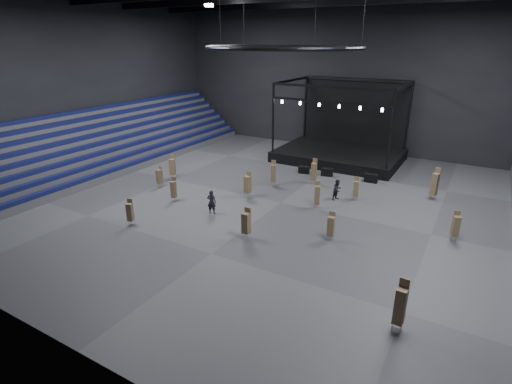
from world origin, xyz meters
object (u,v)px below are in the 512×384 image
Objects in this scene: chair_stack_8 at (130,212)px; flight_case_right at (371,178)px; chair_stack_12 at (273,173)px; chair_stack_13 at (314,171)px; flight_case_left at (304,170)px; chair_stack_10 at (435,184)px; chair_stack_2 at (172,166)px; crew_member at (337,190)px; chair_stack_1 at (173,189)px; chair_stack_5 at (400,305)px; flight_case_mid at (327,172)px; chair_stack_11 at (246,223)px; stage at (342,147)px; chair_stack_0 at (317,195)px; chair_stack_9 at (159,176)px; man_center at (212,202)px; chair_stack_7 at (356,188)px; chair_stack_4 at (248,184)px; chair_stack_6 at (331,225)px; chair_stack_3 at (456,226)px.

flight_case_right is at bearing 33.58° from chair_stack_8.
chair_stack_13 reaches higher than chair_stack_12.
chair_stack_10 is at bearing -4.54° from flight_case_left.
chair_stack_2 is 1.32× the size of crew_member.
chair_stack_1 is 0.78× the size of chair_stack_5.
chair_stack_11 is (-0.02, -16.48, 0.84)m from flight_case_mid.
chair_stack_0 is at bearing -78.54° from stage.
stage is at bearing 117.33° from chair_stack_5.
chair_stack_8 is at bearing -47.54° from chair_stack_9.
chair_stack_12 reaches higher than chair_stack_11.
man_center reaches higher than flight_case_left.
chair_stack_7 reaches higher than flight_case_right.
chair_stack_11 is (4.11, -7.00, -0.03)m from chair_stack_4.
chair_stack_0 is 1.14× the size of chair_stack_7.
chair_stack_2 is at bearing -153.38° from flight_case_right.
chair_stack_7 is at bearing 87.80° from chair_stack_6.
chair_stack_12 is (5.44, 13.53, 0.20)m from chair_stack_8.
chair_stack_7 is (5.53, -12.32, -0.33)m from stage.
stage reaches higher than man_center.
chair_stack_3 is (14.00, -16.42, -0.26)m from stage.
chair_stack_9 is (-3.96, 7.55, 0.02)m from chair_stack_8.
chair_stack_4 is at bearing -101.09° from stage.
chair_stack_12 is (-15.19, 15.60, -0.14)m from chair_stack_5.
chair_stack_13 reaches higher than flight_case_right.
chair_stack_1 is 0.87× the size of chair_stack_12.
chair_stack_6 is 12.10m from chair_stack_12.
chair_stack_1 is 5.47m from chair_stack_8.
flight_case_right is 0.44× the size of chair_stack_10.
chair_stack_10 is at bearing -36.53° from stage.
chair_stack_4 is 1.11× the size of chair_stack_6.
chair_stack_0 is at bearing -75.05° from flight_case_mid.
chair_stack_8 is (-22.12, -9.74, -0.08)m from chair_stack_3.
chair_stack_4 is 10.76m from chair_stack_8.
man_center is at bearing -115.31° from chair_stack_13.
flight_case_left is 9.24m from chair_stack_4.
man_center is (-9.46, -8.90, -0.09)m from chair_stack_7.
chair_stack_3 reaches higher than chair_stack_7.
chair_stack_9 is (-18.34, 2.18, -0.01)m from chair_stack_6.
chair_stack_7 is 0.82× the size of chair_stack_13.
chair_stack_3 is at bearing -29.69° from flight_case_left.
chair_stack_5 reaches higher than flight_case_left.
chair_stack_0 is 8.11m from chair_stack_11.
flight_case_left is 0.50× the size of chair_stack_3.
chair_stack_9 is at bearing -174.90° from chair_stack_7.
flight_case_left is 25.07m from chair_stack_5.
flight_case_mid is at bearing 122.25° from chair_stack_5.
chair_stack_2 reaches higher than flight_case_mid.
chair_stack_12 reaches higher than chair_stack_3.
chair_stack_0 is at bearing 114.46° from chair_stack_6.
chair_stack_6 reaches higher than man_center.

